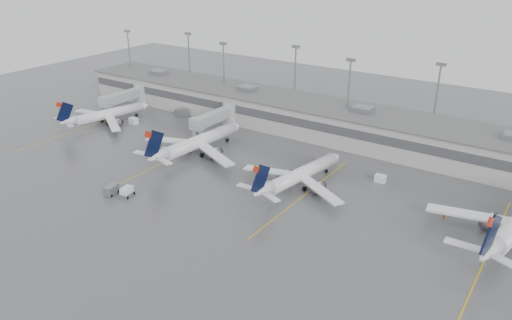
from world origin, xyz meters
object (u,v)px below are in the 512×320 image
Objects in this scene: jet_mid_left at (197,142)px; jet_mid_right at (299,175)px; baggage_tug at (127,193)px; jet_far_left at (106,114)px.

jet_mid_left is 29.06m from jet_mid_right.
jet_mid_right is 35.08m from baggage_tug.
baggage_tug is (38.23, -27.46, -2.03)m from jet_far_left.
jet_mid_right reaches higher than baggage_tug.
jet_mid_right is at bearing 9.89° from jet_far_left.
jet_mid_right reaches higher than jet_far_left.
jet_mid_left reaches higher than jet_mid_right.
jet_far_left is 0.96× the size of jet_mid_right.
jet_mid_left is (35.86, -2.93, 0.40)m from jet_far_left.
jet_mid_left is 24.76m from baggage_tug.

